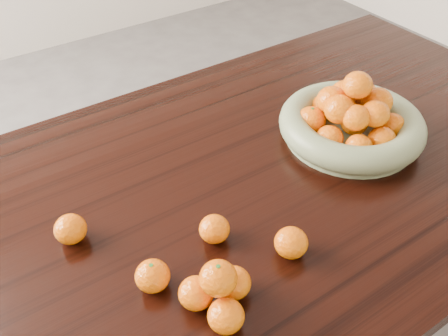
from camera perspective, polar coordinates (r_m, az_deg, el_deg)
dining_table at (r=1.21m, az=0.62°, el=-5.18°), size 2.00×1.00×0.75m
fruit_bowl at (r=1.30m, az=14.39°, el=5.19°), size 0.37×0.37×0.19m
orange_pyramid at (r=0.89m, az=-0.64°, el=-13.99°), size 0.13×0.13×0.11m
loose_orange_0 at (r=0.94m, az=-8.17°, el=-12.11°), size 0.07×0.07×0.06m
loose_orange_1 at (r=1.01m, az=-1.11°, el=-6.98°), size 0.06×0.06×0.06m
loose_orange_2 at (r=0.99m, az=7.67°, el=-8.46°), size 0.07×0.07×0.06m
loose_orange_3 at (r=1.05m, az=-17.15°, el=-6.69°), size 0.07×0.07×0.06m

